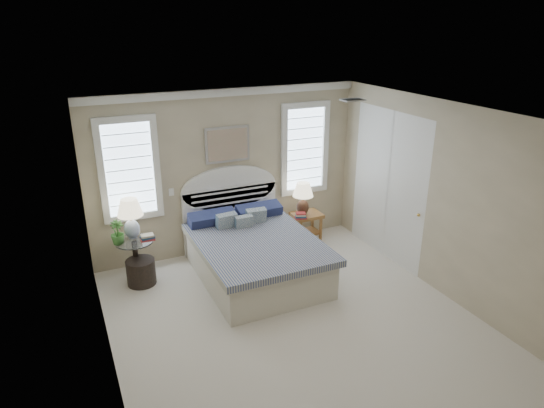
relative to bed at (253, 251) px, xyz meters
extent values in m
cube|color=beige|center=(0.00, -1.46, -0.39)|extent=(4.50, 5.00, 0.01)
cube|color=silver|center=(0.00, -1.46, 2.31)|extent=(4.50, 5.00, 0.01)
cube|color=tan|center=(0.00, 1.04, 0.96)|extent=(4.50, 0.02, 2.70)
cube|color=tan|center=(-2.25, -1.46, 0.96)|extent=(0.02, 5.00, 2.70)
cube|color=tan|center=(2.25, -1.46, 0.96)|extent=(0.02, 5.00, 2.70)
cube|color=silver|center=(0.00, 1.00, 2.25)|extent=(4.50, 0.08, 0.12)
cube|color=#B2B2B2|center=(1.20, -0.66, 2.29)|extent=(0.30, 0.20, 0.02)
cube|color=silver|center=(-0.95, 1.03, 0.76)|extent=(0.08, 0.01, 0.12)
cube|color=#C9E4FF|center=(-1.55, 1.02, 1.21)|extent=(0.90, 0.06, 1.60)
cube|color=#C9E4FF|center=(1.40, 1.02, 1.21)|extent=(0.90, 0.06, 1.60)
cube|color=silver|center=(0.00, 1.00, 1.43)|extent=(0.74, 0.04, 0.58)
cube|color=silver|center=(2.23, -0.26, 0.81)|extent=(0.02, 1.80, 2.40)
cube|color=silver|center=(0.00, -0.13, -0.11)|extent=(1.60, 2.10, 0.55)
cube|color=navy|center=(0.00, -0.18, 0.20)|extent=(1.72, 2.15, 0.10)
cube|color=white|center=(0.00, 0.98, 0.16)|extent=(1.62, 0.08, 1.10)
cube|color=navy|center=(-0.40, 0.70, 0.34)|extent=(0.75, 0.31, 0.23)
cube|color=navy|center=(0.40, 0.70, 0.34)|extent=(0.75, 0.31, 0.23)
cube|color=#345375|center=(-0.25, 0.47, 0.32)|extent=(0.33, 0.20, 0.34)
cube|color=#345375|center=(0.25, 0.47, 0.32)|extent=(0.33, 0.20, 0.34)
cube|color=#345375|center=(0.00, 0.37, 0.30)|extent=(0.28, 0.14, 0.29)
cylinder|color=black|center=(-1.65, 0.59, -0.37)|extent=(0.32, 0.32, 0.03)
cylinder|color=black|center=(-1.65, 0.59, -0.09)|extent=(0.08, 0.08, 0.60)
cylinder|color=silver|center=(-1.65, 0.59, 0.23)|extent=(0.56, 0.56, 0.02)
cube|color=#976231|center=(1.30, 0.69, 0.11)|extent=(0.50, 0.40, 0.06)
cube|color=#976231|center=(1.30, 0.69, -0.21)|extent=(0.44, 0.34, 0.03)
cube|color=#976231|center=(1.10, 0.54, -0.15)|extent=(0.04, 0.04, 0.47)
cube|color=#976231|center=(1.10, 0.84, -0.15)|extent=(0.04, 0.04, 0.47)
cube|color=#976231|center=(1.50, 0.54, -0.15)|extent=(0.04, 0.04, 0.47)
cube|color=#976231|center=(1.50, 0.84, -0.15)|extent=(0.04, 0.04, 0.47)
cylinder|color=black|center=(-1.62, 0.42, -0.19)|extent=(0.49, 0.49, 0.38)
cylinder|color=white|center=(-1.64, 0.72, 0.26)|extent=(0.17, 0.17, 0.03)
ellipsoid|color=white|center=(-1.64, 0.72, 0.38)|extent=(0.31, 0.31, 0.29)
cylinder|color=gold|center=(-1.64, 0.72, 0.56)|extent=(0.04, 0.04, 0.11)
cylinder|color=black|center=(1.22, 0.70, 0.16)|extent=(0.13, 0.13, 0.03)
ellipsoid|color=black|center=(1.22, 0.70, 0.27)|extent=(0.24, 0.24, 0.27)
cylinder|color=gold|center=(1.22, 0.70, 0.44)|extent=(0.03, 0.03, 0.10)
imported|color=#407A30|center=(-1.87, 0.58, 0.42)|extent=(0.26, 0.26, 0.36)
cube|color=#A5292B|center=(-1.46, 0.54, 0.26)|extent=(0.21, 0.15, 0.03)
cube|color=navy|center=(-1.46, 0.54, 0.29)|extent=(0.20, 0.14, 0.03)
cube|color=#BFB59D|center=(-1.46, 0.54, 0.32)|extent=(0.18, 0.13, 0.03)
cube|color=#A5292B|center=(1.10, 0.54, 0.16)|extent=(0.22, 0.19, 0.03)
cube|color=navy|center=(1.10, 0.54, 0.18)|extent=(0.21, 0.18, 0.03)
cube|color=#BFB59D|center=(1.10, 0.54, 0.21)|extent=(0.20, 0.16, 0.03)
cube|color=#A5292B|center=(1.10, 0.54, 0.24)|extent=(0.18, 0.15, 0.03)
camera|label=1|loc=(-2.49, -6.14, 3.31)|focal=32.00mm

